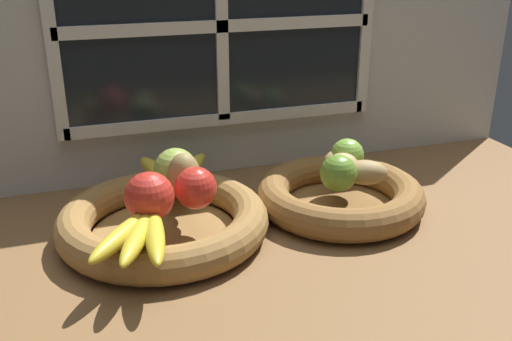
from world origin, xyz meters
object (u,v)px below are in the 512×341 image
object	(u,v)px
fruit_bowl_right	(340,196)
banana_bunch_back	(174,171)
potato_back	(341,160)
lime_near	(338,173)
apple_green_back	(176,170)
potato_large	(342,167)
apple_red_right	(195,187)
potato_small	(366,173)
lime_far	(347,155)
pear_brown	(184,176)
apple_red_front	(149,197)
banana_bunch_front	(140,234)
fruit_bowl_left	(164,221)

from	to	relation	value
fruit_bowl_right	banana_bunch_back	world-z (taller)	banana_bunch_back
potato_back	lime_near	size ratio (longest dim) A/B	1.12
apple_green_back	potato_large	xyz separation A→B (cm)	(29.39, -5.36, -1.24)
apple_red_right	apple_green_back	bearing A→B (deg)	101.97
apple_red_right	potato_small	distance (cm)	31.02
lime_near	lime_far	size ratio (longest dim) A/B	1.03
potato_large	potato_back	world-z (taller)	potato_large
pear_brown	lime_far	distance (cm)	31.89
potato_large	lime_far	xyz separation A→B (cm)	(3.07, 3.95, 0.59)
apple_red_right	apple_red_front	bearing A→B (deg)	-163.40
pear_brown	apple_red_front	bearing A→B (deg)	-137.21
banana_bunch_front	potato_small	distance (cm)	42.33
fruit_bowl_right	pear_brown	xyz separation A→B (cm)	(-28.71, 1.49, 7.15)
apple_red_right	lime_far	world-z (taller)	apple_red_right
potato_large	lime_near	distance (cm)	4.80
potato_small	lime_near	distance (cm)	6.02
banana_bunch_back	potato_small	xyz separation A→B (cm)	(32.03, -14.14, 0.80)
fruit_bowl_left	apple_red_front	world-z (taller)	apple_red_front
potato_small	potato_back	distance (cm)	7.84
fruit_bowl_left	fruit_bowl_right	world-z (taller)	same
fruit_bowl_left	lime_near	world-z (taller)	lime_near
apple_green_back	lime_far	distance (cm)	32.50
fruit_bowl_right	banana_bunch_front	size ratio (longest dim) A/B	1.68
banana_bunch_front	lime_near	world-z (taller)	lime_near
apple_red_front	banana_bunch_back	distance (cm)	17.23
pear_brown	potato_large	size ratio (longest dim) A/B	1.23
potato_back	fruit_bowl_left	bearing A→B (deg)	-172.69
potato_large	apple_red_right	bearing A→B (deg)	-174.90
potato_large	lime_far	bearing A→B (deg)	52.13
banana_bunch_back	potato_back	bearing A→B (deg)	-11.73
banana_bunch_front	banana_bunch_back	size ratio (longest dim) A/B	1.09
pear_brown	banana_bunch_back	size ratio (longest dim) A/B	0.48
potato_large	banana_bunch_back	bearing A→B (deg)	159.29
banana_bunch_front	potato_back	bearing A→B (deg)	22.12
apple_green_back	lime_far	world-z (taller)	apple_green_back
fruit_bowl_right	lime_near	xyz separation A→B (cm)	(-2.63, -3.95, 6.36)
potato_large	lime_far	size ratio (longest dim) A/B	1.05
apple_red_front	apple_green_back	world-z (taller)	apple_red_front
banana_bunch_back	lime_far	size ratio (longest dim) A/B	2.70
fruit_bowl_right	pear_brown	distance (cm)	29.63
fruit_bowl_left	lime_near	xyz separation A→B (cm)	(30.24, -3.95, 6.37)
fruit_bowl_right	potato_large	distance (cm)	5.67
lime_near	potato_small	bearing A→B (deg)	6.67
apple_green_back	banana_bunch_front	xyz separation A→B (cm)	(-8.79, -17.23, -2.37)
fruit_bowl_left	potato_small	world-z (taller)	potato_small
fruit_bowl_left	fruit_bowl_right	size ratio (longest dim) A/B	1.15
fruit_bowl_right	banana_bunch_front	xyz separation A→B (cm)	(-38.18, -11.87, 4.54)
banana_bunch_front	pear_brown	bearing A→B (deg)	54.68
fruit_bowl_right	potato_large	xyz separation A→B (cm)	(0.00, 0.00, 5.67)
potato_back	lime_far	xyz separation A→B (cm)	(1.03, -0.53, 1.00)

